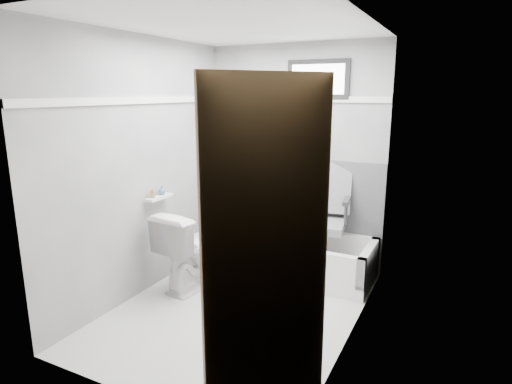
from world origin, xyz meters
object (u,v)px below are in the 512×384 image
Objects in this scene: bathtub at (300,256)px; soap_bottle_b at (162,190)px; office_chair at (319,217)px; toilet at (194,249)px; door at (288,281)px; soap_bottle_a at (153,192)px.

soap_bottle_b reaches higher than bathtub.
soap_bottle_b is (-1.35, -0.80, 0.31)m from office_chair.
toilet is 2.28m from door.
door reaches higher than bathtub.
door is (0.75, -2.21, 0.79)m from bathtub.
bathtub is 0.48m from office_chair.
office_chair is at bearing 30.72° from soap_bottle_b.
bathtub is 1.66m from soap_bottle_a.
bathtub is 1.12m from toilet.
door reaches higher than soap_bottle_b.
soap_bottle_b is at bearing 90.00° from soap_bottle_a.
office_chair reaches higher than toilet.
office_chair is 10.79× the size of soap_bottle_a.
soap_bottle_b reaches higher than toilet.
soap_bottle_b is (-1.17, -0.76, 0.75)m from bathtub.
door is 2.33m from soap_bottle_a.
toilet is (-0.85, -0.71, 0.18)m from bathtub.
office_chair is at bearing 13.77° from bathtub.
door is at bearing -37.12° from soap_bottle_b.
toilet is at bearing -152.77° from office_chair.
soap_bottle_a is (-0.32, -0.19, 0.58)m from toilet.
soap_bottle_a is at bearing -142.52° from bathtub.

